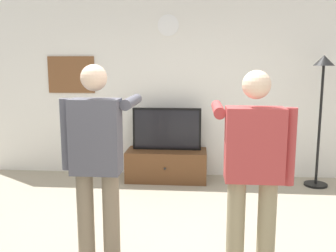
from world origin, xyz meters
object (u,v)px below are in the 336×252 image
(television, at_px, (167,129))
(wall_clock, at_px, (168,25))
(framed_picture, at_px, (71,75))
(person_standing_nearer_couch, at_px, (253,166))
(floor_lamp, at_px, (322,94))
(person_standing_nearer_lamp, at_px, (97,156))
(tv_stand, at_px, (167,165))

(television, bearing_deg, wall_clock, 90.00)
(framed_picture, relative_size, person_standing_nearer_couch, 0.44)
(television, bearing_deg, person_standing_nearer_couch, -71.27)
(floor_lamp, distance_m, person_standing_nearer_lamp, 3.43)
(television, distance_m, wall_clock, 1.53)
(wall_clock, distance_m, person_standing_nearer_lamp, 3.04)
(framed_picture, relative_size, floor_lamp, 0.40)
(person_standing_nearer_lamp, bearing_deg, framed_picture, 112.79)
(tv_stand, xyz_separation_m, television, (0.00, 0.05, 0.54))
(tv_stand, xyz_separation_m, floor_lamp, (2.14, -0.09, 1.08))
(tv_stand, height_order, floor_lamp, floor_lamp)
(floor_lamp, distance_m, person_standing_nearer_couch, 2.79)
(television, distance_m, floor_lamp, 2.21)
(television, height_order, person_standing_nearer_couch, person_standing_nearer_couch)
(wall_clock, relative_size, person_standing_nearer_couch, 0.19)
(wall_clock, relative_size, person_standing_nearer_lamp, 0.18)
(person_standing_nearer_lamp, bearing_deg, floor_lamp, 43.09)
(wall_clock, height_order, person_standing_nearer_couch, wall_clock)
(television, bearing_deg, floor_lamp, -3.71)
(television, distance_m, person_standing_nearer_lamp, 2.51)
(tv_stand, height_order, person_standing_nearer_couch, person_standing_nearer_couch)
(tv_stand, bearing_deg, wall_clock, 90.00)
(person_standing_nearer_lamp, bearing_deg, tv_stand, 81.66)
(television, xyz_separation_m, floor_lamp, (2.14, -0.14, 0.54))
(tv_stand, height_order, person_standing_nearer_lamp, person_standing_nearer_lamp)
(wall_clock, distance_m, framed_picture, 1.66)
(television, height_order, wall_clock, wall_clock)
(floor_lamp, xyz_separation_m, person_standing_nearer_lamp, (-2.49, -2.33, -0.34))
(framed_picture, bearing_deg, television, -9.42)
(tv_stand, relative_size, person_standing_nearer_couch, 0.71)
(wall_clock, distance_m, person_standing_nearer_couch, 3.26)
(tv_stand, relative_size, wall_clock, 3.78)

